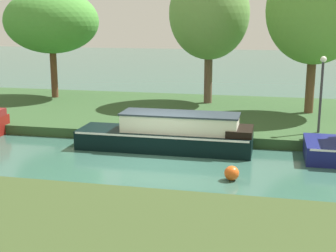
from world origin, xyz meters
The scene contains 8 objects.
ground_plane centered at (0.00, 0.00, 0.00)m, with size 120.00×120.00×0.00m, color #315A4D.
riverbank_far centered at (0.00, 7.00, 0.20)m, with size 72.00×10.00×0.40m, color #2F4F29.
black_narrowboat centered at (0.16, 1.20, 0.60)m, with size 6.51×1.74×1.41m.
willow_tree_left centered at (-8.34, 9.20, 4.63)m, with size 5.36×4.42×6.00m.
willow_tree_centre centered at (0.43, 9.26, 5.03)m, with size 4.12×4.62×7.01m.
willow_tree_right centered at (5.51, 7.29, 5.16)m, with size 4.45×4.34×7.22m.
lamp_post centered at (5.62, 3.49, 2.28)m, with size 0.24×0.24×3.00m.
channel_buoy centered at (2.69, -1.77, 0.23)m, with size 0.45×0.45×0.45m, color #E55919.
Camera 1 is at (3.77, -15.51, 4.81)m, focal length 50.63 mm.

